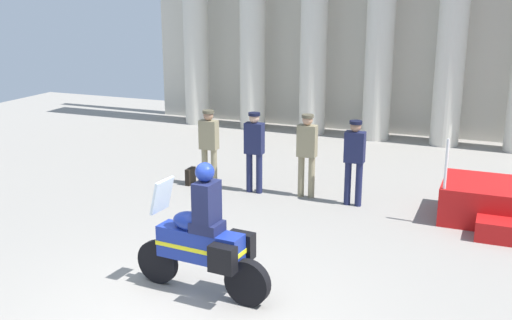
{
  "coord_description": "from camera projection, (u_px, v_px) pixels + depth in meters",
  "views": [
    {
      "loc": [
        3.56,
        -6.26,
        4.06
      ],
      "look_at": [
        -0.17,
        2.85,
        1.35
      ],
      "focal_mm": 43.15,
      "sensor_mm": 36.0,
      "label": 1
    }
  ],
  "objects": [
    {
      "name": "ground_plane",
      "position": [
        185.0,
        316.0,
        7.96
      ],
      "size": [
        28.0,
        28.0,
        0.0
      ],
      "primitive_type": "plane",
      "color": "gray"
    },
    {
      "name": "colonnade_backdrop",
      "position": [
        352.0,
        0.0,
        17.29
      ],
      "size": [
        12.82,
        1.62,
        7.56
      ],
      "color": "beige",
      "rests_on": "ground_plane"
    },
    {
      "name": "officer_in_row_0",
      "position": [
        209.0,
        142.0,
        12.96
      ],
      "size": [
        0.38,
        0.24,
        1.66
      ],
      "rotation": [
        0.0,
        0.0,
        3.15
      ],
      "color": "#847A5B",
      "rests_on": "ground_plane"
    },
    {
      "name": "officer_in_row_1",
      "position": [
        254.0,
        146.0,
        12.58
      ],
      "size": [
        0.38,
        0.24,
        1.69
      ],
      "rotation": [
        0.0,
        0.0,
        3.15
      ],
      "color": "#191E42",
      "rests_on": "ground_plane"
    },
    {
      "name": "officer_in_row_2",
      "position": [
        307.0,
        149.0,
        12.28
      ],
      "size": [
        0.38,
        0.24,
        1.71
      ],
      "rotation": [
        0.0,
        0.0,
        3.15
      ],
      "color": "#847A5B",
      "rests_on": "ground_plane"
    },
    {
      "name": "officer_in_row_3",
      "position": [
        354.0,
        156.0,
        11.81
      ],
      "size": [
        0.38,
        0.24,
        1.69
      ],
      "rotation": [
        0.0,
        0.0,
        3.15
      ],
      "color": "#191E42",
      "rests_on": "ground_plane"
    },
    {
      "name": "motorcycle_with_rider",
      "position": [
        205.0,
        241.0,
        8.32
      ],
      "size": [
        2.09,
        0.73,
        1.9
      ],
      "rotation": [
        0.0,
        0.0,
        3.06
      ],
      "color": "black",
      "rests_on": "ground_plane"
    },
    {
      "name": "briefcase_on_ground",
      "position": [
        191.0,
        176.0,
        13.34
      ],
      "size": [
        0.1,
        0.32,
        0.36
      ],
      "primitive_type": "cube",
      "color": "black",
      "rests_on": "ground_plane"
    }
  ]
}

